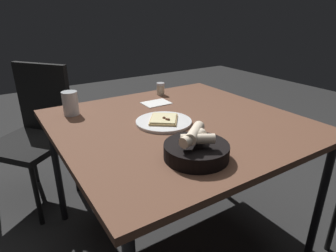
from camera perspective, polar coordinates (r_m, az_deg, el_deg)
ground at (r=1.85m, az=1.79°, el=-20.76°), size 8.00×8.00×0.00m
dining_table at (r=1.47m, az=2.11°, el=-0.88°), size 1.18×1.15×0.74m
pizza_plate at (r=1.42m, az=-0.85°, el=0.96°), size 0.28×0.28×0.04m
bread_basket at (r=1.08m, az=5.68°, el=-4.58°), size 0.25×0.25×0.13m
beer_glass at (r=1.60m, az=-18.83°, el=4.02°), size 0.08×0.08×0.13m
pepper_shaker at (r=1.89m, az=-1.50°, el=7.28°), size 0.05×0.05×0.08m
napkin at (r=1.72m, az=-2.37°, el=4.58°), size 0.16×0.12×0.00m
chair_far at (r=2.11m, az=-24.82°, el=-0.11°), size 0.62×0.62×0.93m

